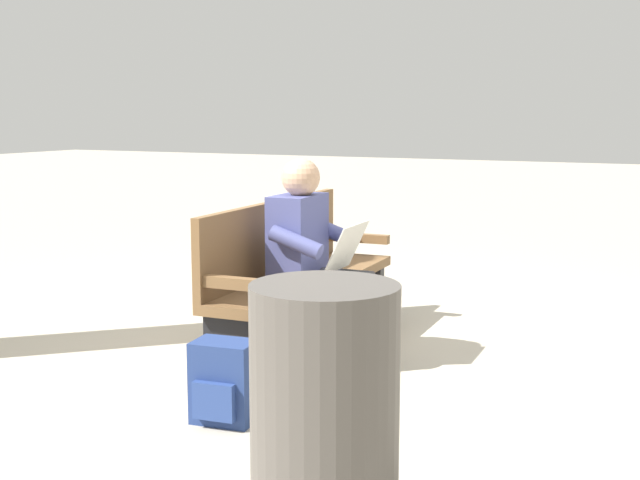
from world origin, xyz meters
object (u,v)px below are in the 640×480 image
backpack (224,383)px  person_seated (316,255)px  bench_near (295,274)px  trash_bin (325,418)px

backpack → person_seated: bearing=-177.7°
person_seated → backpack: bearing=-0.6°
bench_near → trash_bin: bench_near is taller
person_seated → bench_near: bearing=-133.2°
bench_near → backpack: bearing=9.9°
bench_near → person_seated: 0.36m
bench_near → trash_bin: size_ratio=2.04×
bench_near → backpack: size_ratio=4.72×
backpack → trash_bin: bearing=48.3°
bench_near → trash_bin: bearing=27.2°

